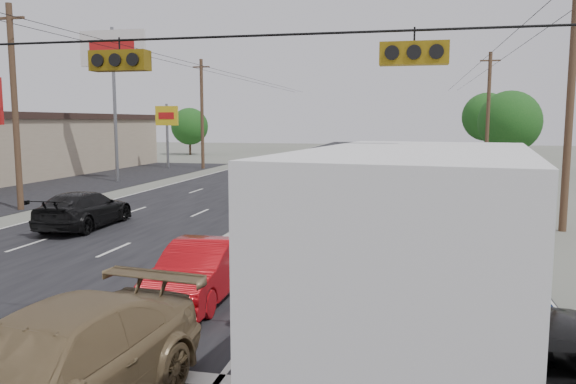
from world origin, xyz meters
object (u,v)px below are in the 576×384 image
(pole_sign_billboard, at_px, (113,58))
(queue_car_c, at_px, (387,207))
(utility_pole_left_c, at_px, (202,113))
(utility_pole_left_b, at_px, (15,107))
(utility_pole_right_b, at_px, (570,103))
(oncoming_far, at_px, (267,187))
(tan_sedan, at_px, (45,377))
(tree_right_mid, at_px, (510,122))
(queue_car_a, at_px, (279,214))
(pole_sign_far, at_px, (167,121))
(box_truck, at_px, (420,280))
(utility_pole_right_c, at_px, (488,112))
(oncoming_near, at_px, (84,210))
(red_sedan, at_px, (200,271))
(tree_right_far, at_px, (487,117))
(tree_left_far, at_px, (190,126))
(queue_car_e, at_px, (490,215))
(queue_car_d, at_px, (491,287))
(queue_car_b, at_px, (405,242))

(pole_sign_billboard, relative_size, queue_car_c, 2.24)
(utility_pole_left_c, bearing_deg, utility_pole_left_b, -90.00)
(utility_pole_right_b, height_order, queue_car_c, utility_pole_right_b)
(pole_sign_billboard, bearing_deg, utility_pole_left_c, 80.54)
(utility_pole_left_c, bearing_deg, pole_sign_billboard, -99.46)
(oncoming_far, bearing_deg, tan_sedan, 89.50)
(utility_pole_left_b, xyz_separation_m, queue_car_c, (17.98, 0.49, -4.42))
(utility_pole_left_c, distance_m, tree_right_mid, 27.96)
(tree_right_mid, relative_size, oncoming_far, 1.36)
(utility_pole_left_c, relative_size, tree_right_mid, 1.40)
(tan_sedan, bearing_deg, queue_car_c, 85.35)
(queue_car_a, bearing_deg, pole_sign_far, 129.49)
(utility_pole_left_c, height_order, box_truck, utility_pole_left_c)
(utility_pole_right_c, xyz_separation_m, pole_sign_billboard, (-27.00, -12.00, 3.76))
(oncoming_near, bearing_deg, pole_sign_far, -74.13)
(pole_sign_billboard, xyz_separation_m, red_sedan, (15.97, -24.40, -8.15))
(tree_right_mid, distance_m, tree_right_far, 25.03)
(utility_pole_left_c, relative_size, queue_car_a, 2.39)
(tree_right_mid, height_order, queue_car_c, tree_right_mid)
(tree_right_far, height_order, oncoming_far, tree_right_far)
(queue_car_a, bearing_deg, tree_left_far, 123.45)
(pole_sign_far, distance_m, box_truck, 46.72)
(pole_sign_billboard, bearing_deg, utility_pole_left_b, -81.25)
(tree_right_far, relative_size, oncoming_near, 1.56)
(pole_sign_billboard, distance_m, queue_car_e, 29.01)
(queue_car_c, relative_size, queue_car_d, 1.15)
(tan_sedan, relative_size, oncoming_near, 1.12)
(pole_sign_far, bearing_deg, tree_right_far, 43.15)
(queue_car_c, bearing_deg, tan_sedan, -96.09)
(tree_right_mid, height_order, oncoming_near, tree_right_mid)
(utility_pole_left_c, xyz_separation_m, queue_car_d, (20.88, -35.87, -4.49))
(utility_pole_right_b, height_order, tan_sedan, utility_pole_right_b)
(utility_pole_right_c, xyz_separation_m, tan_sedan, (-10.92, -42.54, -4.26))
(red_sedan, relative_size, oncoming_near, 0.84)
(queue_car_a, xyz_separation_m, oncoming_near, (-8.10, -0.91, 0.05))
(utility_pole_right_c, distance_m, box_truck, 41.30)
(utility_pole_left_b, bearing_deg, queue_car_d, -27.51)
(utility_pole_left_c, xyz_separation_m, tree_left_far, (-9.50, 20.00, -1.39))
(box_truck, xyz_separation_m, queue_car_b, (-0.32, 9.28, -1.44))
(oncoming_far, bearing_deg, oncoming_near, 53.55)
(pole_sign_far, height_order, tree_right_far, tree_right_far)
(red_sedan, distance_m, queue_car_e, 13.24)
(box_truck, xyz_separation_m, queue_car_c, (-1.20, 16.26, -1.39))
(tree_right_mid, xyz_separation_m, tan_sedan, (-13.42, -47.54, -3.49))
(utility_pole_left_c, xyz_separation_m, utility_pole_right_b, (25.00, -25.00, 0.00))
(red_sedan, bearing_deg, queue_car_c, 70.94)
(tree_right_far, bearing_deg, oncoming_near, -111.20)
(pole_sign_far, height_order, queue_car_e, pole_sign_far)
(queue_car_d, bearing_deg, utility_pole_right_c, 76.65)
(tan_sedan, xyz_separation_m, queue_car_a, (-0.18, 14.92, -0.14))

